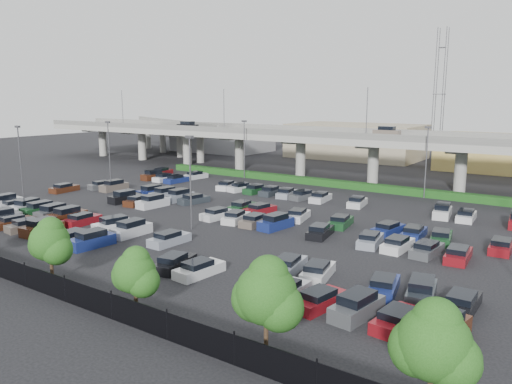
% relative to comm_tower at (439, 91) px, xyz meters
% --- Properties ---
extents(ground, '(280.00, 280.00, 0.00)m').
position_rel_comm_tower_xyz_m(ground, '(-4.00, -74.00, -15.61)').
color(ground, black).
extents(overpass, '(150.00, 13.00, 15.80)m').
position_rel_comm_tower_xyz_m(overpass, '(-4.21, -42.01, -8.64)').
color(overpass, gray).
rests_on(overpass, ground).
extents(on_ramp, '(50.93, 30.13, 8.80)m').
position_rel_comm_tower_xyz_m(on_ramp, '(-56.10, -30.95, -8.76)').
color(on_ramp, gray).
rests_on(on_ramp, ground).
extents(hedge, '(66.00, 1.60, 1.10)m').
position_rel_comm_tower_xyz_m(hedge, '(-4.00, -49.00, -15.06)').
color(hedge, '#124015').
rests_on(hedge, ground).
extents(fence, '(70.00, 0.10, 2.00)m').
position_rel_comm_tower_xyz_m(fence, '(-4.05, -102.00, -14.71)').
color(fence, black).
rests_on(fence, ground).
extents(tree_row, '(65.07, 3.66, 5.94)m').
position_rel_comm_tower_xyz_m(tree_row, '(-3.30, -100.53, -12.09)').
color(tree_row, '#332316').
rests_on(tree_row, ground).
extents(parked_cars, '(63.05, 41.65, 1.67)m').
position_rel_comm_tower_xyz_m(parked_cars, '(-5.42, -77.97, -15.00)').
color(parked_cars, black).
rests_on(parked_cars, ground).
extents(light_poles, '(66.90, 48.38, 10.30)m').
position_rel_comm_tower_xyz_m(light_poles, '(-8.12, -72.00, -9.37)').
color(light_poles, '#4C4C51').
rests_on(light_poles, ground).
extents(distant_buildings, '(138.00, 24.00, 9.00)m').
position_rel_comm_tower_xyz_m(distant_buildings, '(8.38, -12.19, -11.87)').
color(distant_buildings, gray).
rests_on(distant_buildings, ground).
extents(comm_tower, '(2.40, 2.40, 30.00)m').
position_rel_comm_tower_xyz_m(comm_tower, '(0.00, 0.00, 0.00)').
color(comm_tower, '#4C4C51').
rests_on(comm_tower, ground).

